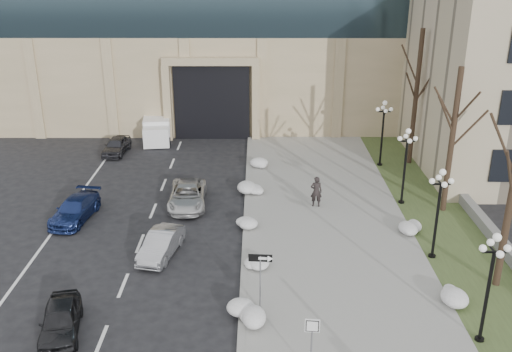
# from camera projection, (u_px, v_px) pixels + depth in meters

# --- Properties ---
(sidewalk) EXTENTS (9.00, 40.00, 0.12)m
(sidewalk) POSITION_uv_depth(u_px,v_px,m) (331.00, 243.00, 29.68)
(sidewalk) COLOR gray
(sidewalk) RESTS_ON ground
(curb) EXTENTS (0.30, 40.00, 0.14)m
(curb) POSITION_uv_depth(u_px,v_px,m) (245.00, 242.00, 29.69)
(curb) COLOR gray
(curb) RESTS_ON ground
(grass_strip) EXTENTS (4.00, 40.00, 0.10)m
(grass_strip) POSITION_uv_depth(u_px,v_px,m) (456.00, 243.00, 29.67)
(grass_strip) COLOR #384723
(grass_strip) RESTS_ON ground
(stone_wall) EXTENTS (0.50, 30.00, 0.70)m
(stone_wall) POSITION_uv_depth(u_px,v_px,m) (481.00, 221.00, 31.42)
(stone_wall) COLOR slate
(stone_wall) RESTS_ON ground
(car_a) EXTENTS (2.15, 3.87, 1.24)m
(car_a) POSITION_uv_depth(u_px,v_px,m) (60.00, 320.00, 22.55)
(car_a) COLOR black
(car_a) RESTS_ON ground
(car_b) EXTENTS (2.06, 3.94, 1.24)m
(car_b) POSITION_uv_depth(u_px,v_px,m) (161.00, 244.00, 28.38)
(car_b) COLOR #94959B
(car_b) RESTS_ON ground
(car_c) EXTENTS (2.32, 4.48, 1.24)m
(car_c) POSITION_uv_depth(u_px,v_px,m) (75.00, 209.00, 32.17)
(car_c) COLOR navy
(car_c) RESTS_ON ground
(car_d) EXTENTS (2.34, 4.72, 1.29)m
(car_d) POSITION_uv_depth(u_px,v_px,m) (187.00, 195.00, 33.99)
(car_d) COLOR #B5B5B5
(car_d) RESTS_ON ground
(car_e) EXTENTS (1.76, 3.78, 1.25)m
(car_e) POSITION_uv_depth(u_px,v_px,m) (117.00, 146.00, 42.69)
(car_e) COLOR #303035
(car_e) RESTS_ON ground
(pedestrian) EXTENTS (0.69, 0.46, 1.87)m
(pedestrian) POSITION_uv_depth(u_px,v_px,m) (316.00, 191.00, 33.48)
(pedestrian) COLOR black
(pedestrian) RESTS_ON sidewalk
(box_truck) EXTENTS (2.72, 6.10, 1.87)m
(box_truck) POSITION_uv_depth(u_px,v_px,m) (157.00, 127.00, 46.13)
(box_truck) COLOR white
(box_truck) RESTS_ON ground
(one_way_sign) EXTENTS (1.02, 0.28, 2.74)m
(one_way_sign) POSITION_uv_depth(u_px,v_px,m) (264.00, 265.00, 23.29)
(one_way_sign) COLOR slate
(one_way_sign) RESTS_ON ground
(keep_sign) EXTENTS (0.52, 0.10, 2.44)m
(keep_sign) POSITION_uv_depth(u_px,v_px,m) (312.00, 335.00, 19.81)
(keep_sign) COLOR slate
(keep_sign) RESTS_ON ground
(snow_clump_c) EXTENTS (1.10, 1.60, 0.36)m
(snow_clump_c) POSITION_uv_depth(u_px,v_px,m) (250.00, 316.00, 23.32)
(snow_clump_c) COLOR silver
(snow_clump_c) RESTS_ON sidewalk
(snow_clump_d) EXTENTS (1.10, 1.60, 0.36)m
(snow_clump_d) POSITION_uv_depth(u_px,v_px,m) (257.00, 259.00, 27.67)
(snow_clump_d) COLOR silver
(snow_clump_d) RESTS_ON sidewalk
(snow_clump_e) EXTENTS (1.10, 1.60, 0.36)m
(snow_clump_e) POSITION_uv_depth(u_px,v_px,m) (251.00, 223.00, 31.26)
(snow_clump_e) COLOR silver
(snow_clump_e) RESTS_ON sidewalk
(snow_clump_f) EXTENTS (1.10, 1.60, 0.36)m
(snow_clump_f) POSITION_uv_depth(u_px,v_px,m) (252.00, 189.00, 35.78)
(snow_clump_f) COLOR silver
(snow_clump_f) RESTS_ON sidewalk
(snow_clump_g) EXTENTS (1.10, 1.60, 0.36)m
(snow_clump_g) POSITION_uv_depth(u_px,v_px,m) (257.00, 165.00, 39.82)
(snow_clump_g) COLOR silver
(snow_clump_g) RESTS_ON sidewalk
(snow_clump_i) EXTENTS (1.10, 1.60, 0.36)m
(snow_clump_i) POSITION_uv_depth(u_px,v_px,m) (447.00, 295.00, 24.72)
(snow_clump_i) COLOR silver
(snow_clump_i) RESTS_ON sidewalk
(snow_clump_j) EXTENTS (1.10, 1.60, 0.36)m
(snow_clump_j) POSITION_uv_depth(u_px,v_px,m) (409.00, 229.00, 30.61)
(snow_clump_j) COLOR silver
(snow_clump_j) RESTS_ON sidewalk
(lamppost_a) EXTENTS (1.18, 1.18, 4.76)m
(lamppost_a) POSITION_uv_depth(u_px,v_px,m) (491.00, 274.00, 21.12)
(lamppost_a) COLOR black
(lamppost_a) RESTS_ON ground
(lamppost_b) EXTENTS (1.18, 1.18, 4.76)m
(lamppost_b) POSITION_uv_depth(u_px,v_px,m) (439.00, 202.00, 27.17)
(lamppost_b) COLOR black
(lamppost_b) RESTS_ON ground
(lamppost_c) EXTENTS (1.18, 1.18, 4.76)m
(lamppost_c) POSITION_uv_depth(u_px,v_px,m) (406.00, 156.00, 33.21)
(lamppost_c) COLOR black
(lamppost_c) RESTS_ON ground
(lamppost_d) EXTENTS (1.18, 1.18, 4.76)m
(lamppost_d) POSITION_uv_depth(u_px,v_px,m) (383.00, 125.00, 39.25)
(lamppost_d) COLOR black
(lamppost_d) RESTS_ON ground
(tree_mid) EXTENTS (3.20, 3.20, 8.50)m
(tree_mid) POSITION_uv_depth(u_px,v_px,m) (455.00, 121.00, 31.38)
(tree_mid) COLOR black
(tree_mid) RESTS_ON ground
(tree_far) EXTENTS (3.20, 3.20, 9.50)m
(tree_far) POSITION_uv_depth(u_px,v_px,m) (418.00, 79.00, 38.58)
(tree_far) COLOR black
(tree_far) RESTS_ON ground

